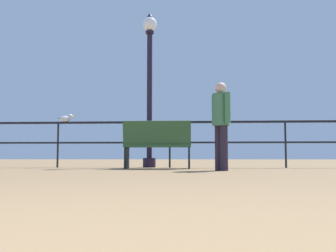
{
  "coord_description": "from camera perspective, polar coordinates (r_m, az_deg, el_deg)",
  "views": [
    {
      "loc": [
        0.47,
        -0.7,
        0.26
      ],
      "look_at": [
        -0.01,
        7.52,
        0.92
      ],
      "focal_mm": 40.63,
      "sensor_mm": 36.0,
      "label": 1
    }
  ],
  "objects": [
    {
      "name": "pier_railing",
      "position": [
        8.76,
        0.26,
        -1.01
      ],
      "size": [
        21.04,
        0.05,
        1.07
      ],
      "color": "black",
      "rests_on": "ground_plane"
    },
    {
      "name": "bench_near_left",
      "position": [
        7.96,
        -1.6,
        -2.58
      ],
      "size": [
        1.4,
        0.69,
        0.99
      ],
      "color": "#2F5631",
      "rests_on": "ground_plane"
    },
    {
      "name": "lamppost_center",
      "position": [
        9.18,
        -2.78,
        7.35
      ],
      "size": [
        0.35,
        0.35,
        3.73
      ],
      "color": "#21172D",
      "rests_on": "ground_plane"
    },
    {
      "name": "person_by_bench",
      "position": [
        7.0,
        7.96,
        0.95
      ],
      "size": [
        0.31,
        0.46,
        1.62
      ],
      "color": "#291F2E",
      "rests_on": "ground_plane"
    },
    {
      "name": "seagull_on_rail",
      "position": [
        9.25,
        -15.02,
        1.14
      ],
      "size": [
        0.38,
        0.24,
        0.19
      ],
      "color": "silver",
      "rests_on": "pier_railing"
    }
  ]
}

